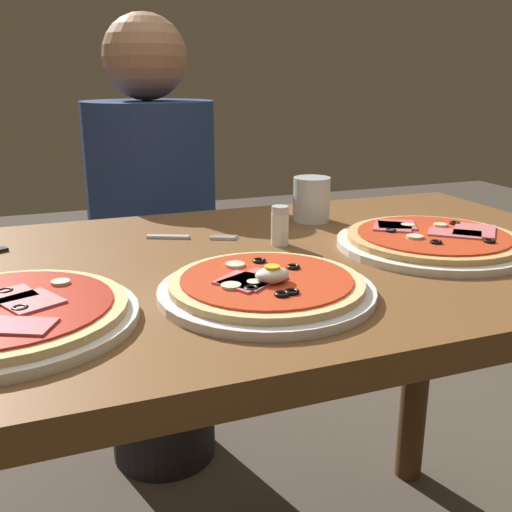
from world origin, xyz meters
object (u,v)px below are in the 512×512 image
at_px(water_glass_near, 311,202).
at_px(dining_table, 252,334).
at_px(pizza_foreground, 266,287).
at_px(diner_person, 156,267).
at_px(fork, 184,237).
at_px(salt_shaker, 280,226).
at_px(pizza_across_left, 433,241).
at_px(pizza_across_right, 6,315).

bearing_deg(water_glass_near, dining_table, -135.16).
xyz_separation_m(pizza_foreground, diner_person, (0.00, 0.79, -0.21)).
bearing_deg(fork, salt_shaker, -34.61).
bearing_deg(dining_table, pizza_across_left, -8.72).
height_order(water_glass_near, salt_shaker, water_glass_near).
xyz_separation_m(water_glass_near, fork, (-0.27, -0.04, -0.03)).
bearing_deg(pizza_foreground, water_glass_near, 56.28).
xyz_separation_m(pizza_across_left, salt_shaker, (-0.23, 0.11, 0.02)).
relative_size(pizza_across_left, pizza_across_right, 1.06).
bearing_deg(pizza_across_right, salt_shaker, 25.06).
distance_m(water_glass_near, salt_shaker, 0.19).
bearing_deg(pizza_foreground, dining_table, 76.28).
bearing_deg(pizza_across_right, fork, 46.38).
distance_m(pizza_across_right, fork, 0.41).
distance_m(fork, salt_shaker, 0.17).
height_order(dining_table, pizza_across_left, pizza_across_left).
bearing_deg(fork, diner_person, 85.69).
xyz_separation_m(pizza_across_left, pizza_across_right, (-0.66, -0.09, 0.00)).
relative_size(pizza_foreground, water_glass_near, 3.28).
distance_m(salt_shaker, diner_person, 0.63).
xyz_separation_m(dining_table, fork, (-0.07, 0.16, 0.13)).
height_order(pizza_across_right, water_glass_near, water_glass_near).
bearing_deg(water_glass_near, pizza_across_left, -66.56).
bearing_deg(salt_shaker, pizza_foreground, -117.09).
bearing_deg(fork, dining_table, -66.18).
relative_size(dining_table, water_glass_near, 14.42).
height_order(pizza_across_right, fork, pizza_across_right).
distance_m(pizza_foreground, salt_shaker, 0.24).
height_order(pizza_foreground, fork, pizza_foreground).
xyz_separation_m(pizza_across_right, water_glass_near, (0.55, 0.34, 0.02)).
bearing_deg(dining_table, salt_shaker, 39.32).
height_order(dining_table, diner_person, diner_person).
bearing_deg(pizza_across_left, dining_table, 171.28).
relative_size(pizza_across_left, water_glass_near, 3.67).
bearing_deg(diner_person, fork, 85.69).
relative_size(dining_table, pizza_foreground, 4.39).
relative_size(pizza_foreground, fork, 1.89).
xyz_separation_m(pizza_foreground, fork, (-0.03, 0.31, -0.01)).
distance_m(pizza_foreground, fork, 0.32).
relative_size(dining_table, diner_person, 1.05).
relative_size(pizza_across_left, salt_shaker, 4.73).
relative_size(water_glass_near, diner_person, 0.07).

